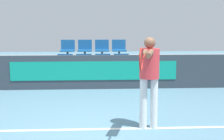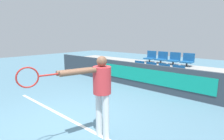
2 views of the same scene
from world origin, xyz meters
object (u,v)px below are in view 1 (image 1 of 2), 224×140
(stadium_chair_2, at_px, (103,64))
(stadium_chair_5, at_px, (85,48))
(stadium_chair_6, at_px, (102,48))
(stadium_chair_0, at_px, (65,64))
(tennis_player, at_px, (149,72))
(stadium_chair_1, at_px, (84,64))
(stadium_chair_7, at_px, (119,48))
(stadium_chair_4, at_px, (68,49))
(stadium_chair_3, at_px, (122,63))

(stadium_chair_2, height_order, stadium_chair_5, stadium_chair_5)
(stadium_chair_5, relative_size, stadium_chair_6, 1.00)
(stadium_chair_2, distance_m, stadium_chair_6, 1.12)
(stadium_chair_0, height_order, stadium_chair_6, stadium_chair_6)
(stadium_chair_2, relative_size, tennis_player, 0.33)
(stadium_chair_0, relative_size, stadium_chair_1, 1.00)
(stadium_chair_1, height_order, stadium_chair_7, stadium_chair_7)
(tennis_player, bearing_deg, stadium_chair_1, 121.82)
(stadium_chair_4, height_order, stadium_chair_7, same)
(stadium_chair_0, height_order, stadium_chair_3, same)
(stadium_chair_5, bearing_deg, tennis_player, -76.32)
(stadium_chair_3, height_order, tennis_player, tennis_player)
(stadium_chair_1, bearing_deg, stadium_chair_5, 90.00)
(stadium_chair_4, bearing_deg, stadium_chair_6, 0.00)
(stadium_chair_2, xyz_separation_m, stadium_chair_5, (-0.58, 1.06, 0.38))
(stadium_chair_6, bearing_deg, stadium_chair_4, 180.00)
(stadium_chair_1, relative_size, tennis_player, 0.33)
(stadium_chair_0, distance_m, stadium_chair_1, 0.58)
(stadium_chair_0, bearing_deg, stadium_chair_7, 31.39)
(stadium_chair_1, distance_m, stadium_chair_5, 1.12)
(stadium_chair_2, bearing_deg, stadium_chair_4, 137.54)
(stadium_chair_2, bearing_deg, stadium_chair_1, 180.00)
(stadium_chair_1, distance_m, tennis_player, 4.41)
(stadium_chair_1, distance_m, stadium_chair_2, 0.58)
(stadium_chair_1, distance_m, stadium_chair_3, 1.16)
(stadium_chair_3, relative_size, stadium_chair_4, 1.00)
(stadium_chair_2, distance_m, stadium_chair_3, 0.58)
(stadium_chair_2, relative_size, stadium_chair_7, 1.00)
(stadium_chair_1, bearing_deg, stadium_chair_3, 0.00)
(stadium_chair_4, distance_m, stadium_chair_6, 1.16)
(stadium_chair_0, relative_size, stadium_chair_3, 1.00)
(stadium_chair_1, xyz_separation_m, stadium_chair_7, (1.16, 1.06, 0.38))
(stadium_chair_6, relative_size, tennis_player, 0.33)
(stadium_chair_3, height_order, stadium_chair_7, stadium_chair_7)
(stadium_chair_0, height_order, stadium_chair_4, stadium_chair_4)
(stadium_chair_6, bearing_deg, stadium_chair_1, -118.65)
(stadium_chair_3, xyz_separation_m, tennis_player, (0.12, -4.20, 0.41))
(stadium_chair_6, bearing_deg, stadium_chair_3, -61.35)
(stadium_chair_5, xyz_separation_m, stadium_chair_7, (1.16, 0.00, 0.00))
(stadium_chair_4, height_order, stadium_chair_6, same)
(stadium_chair_0, bearing_deg, stadium_chair_3, 0.00)
(stadium_chair_6, bearing_deg, stadium_chair_0, -137.54)
(stadium_chair_0, distance_m, stadium_chair_7, 2.07)
(stadium_chair_5, bearing_deg, stadium_chair_7, 0.00)
(stadium_chair_2, height_order, stadium_chair_3, same)
(stadium_chair_5, bearing_deg, stadium_chair_3, -42.46)
(stadium_chair_3, distance_m, stadium_chair_7, 1.12)
(tennis_player, bearing_deg, stadium_chair_6, 112.48)
(stadium_chair_5, height_order, stadium_chair_7, same)
(stadium_chair_7, bearing_deg, tennis_player, -88.65)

